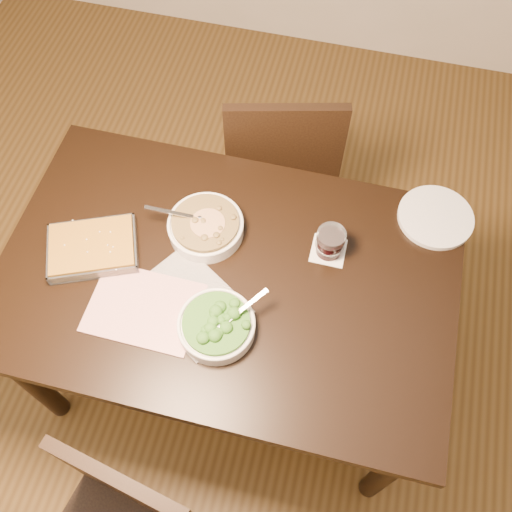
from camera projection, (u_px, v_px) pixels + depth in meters
The scene contains 11 objects.
ground at pixel (234, 358), 2.39m from camera, with size 4.00×4.00×0.00m, color #493215.
table at pixel (227, 288), 1.82m from camera, with size 1.40×0.90×0.75m.
magazine_a at pixel (144, 308), 1.68m from camera, with size 0.32×0.24×0.01m, color #9E2D3B.
magazine_b at pixel (190, 301), 1.69m from camera, with size 0.32×0.23×0.01m, color #292931.
coaster at pixel (328, 251), 1.78m from camera, with size 0.11×0.11×0.00m, color white.
stew_bowl at pixel (206, 226), 1.78m from camera, with size 0.27×0.24×0.09m.
broccoli_bowl at pixel (217, 325), 1.62m from camera, with size 0.22×0.22×0.09m.
baking_dish at pixel (93, 248), 1.76m from camera, with size 0.33×0.29×0.05m.
wine_tumbler at pixel (330, 242), 1.73m from camera, with size 0.09×0.09×0.10m.
dinner_plate at pixel (436, 217), 1.83m from camera, with size 0.24×0.24×0.02m, color white.
chair_far at pixel (282, 159), 2.27m from camera, with size 0.52×0.52×0.91m.
Camera 1 is at (0.28, -0.76, 2.29)m, focal length 40.00 mm.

